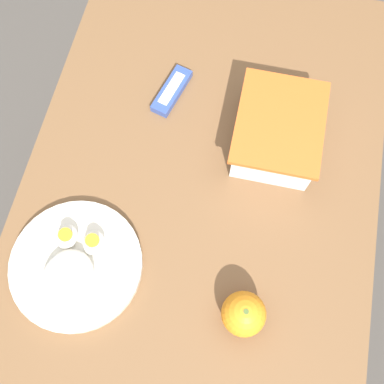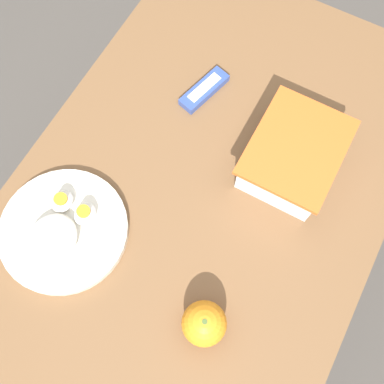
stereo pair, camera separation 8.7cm
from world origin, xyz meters
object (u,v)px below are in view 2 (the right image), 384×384
object	(u,v)px
orange_fruit	(204,323)
candy_bar	(204,90)
food_container	(293,157)
rice_plate	(62,231)

from	to	relation	value
orange_fruit	candy_bar	size ratio (longest dim) A/B	0.62
food_container	orange_fruit	size ratio (longest dim) A/B	2.68
food_container	orange_fruit	distance (m)	0.37
orange_fruit	candy_bar	bearing A→B (deg)	-152.13
rice_plate	candy_bar	world-z (taller)	rice_plate
food_container	orange_fruit	bearing A→B (deg)	-0.89
food_container	orange_fruit	xyz separation A→B (m)	(0.37, -0.01, 0.00)
orange_fruit	candy_bar	xyz separation A→B (m)	(-0.44, -0.23, -0.03)
food_container	candy_bar	distance (m)	0.25
candy_bar	rice_plate	bearing A→B (deg)	-12.35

